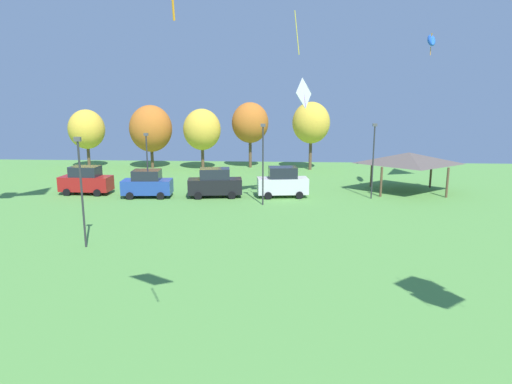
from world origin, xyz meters
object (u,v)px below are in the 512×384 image
at_px(parked_car_second_from_left, 147,184).
at_px(kite_flying_5, 431,40).
at_px(kite_flying_1, 286,1).
at_px(light_post_0, 263,160).
at_px(treeline_tree_0, 87,129).
at_px(treeline_tree_1, 151,129).
at_px(parked_car_leftmost, 86,180).
at_px(parked_car_third_from_left, 215,183).
at_px(park_pavilion, 409,158).
at_px(treeline_tree_3, 250,123).
at_px(light_post_1, 373,157).
at_px(parked_car_rightmost_in_row, 283,182).
at_px(treeline_tree_4, 311,123).
at_px(light_post_3, 147,160).
at_px(treeline_tree_2, 202,130).
at_px(light_post_2, 81,186).
at_px(kite_flying_4, 304,93).

bearing_deg(parked_car_second_from_left, kite_flying_5, -2.18).
height_order(kite_flying_1, light_post_0, kite_flying_1).
relative_size(kite_flying_1, treeline_tree_0, 0.56).
bearing_deg(treeline_tree_1, light_post_0, -52.19).
height_order(parked_car_leftmost, light_post_0, light_post_0).
xyz_separation_m(kite_flying_1, kite_flying_5, (11.54, 6.83, -1.76)).
xyz_separation_m(parked_car_third_from_left, light_post_0, (4.24, -2.60, 2.41)).
bearing_deg(light_post_0, treeline_tree_0, 140.71).
height_order(park_pavilion, treeline_tree_3, treeline_tree_3).
bearing_deg(light_post_1, light_post_0, -162.86).
xyz_separation_m(parked_car_second_from_left, parked_car_rightmost_in_row, (11.61, 0.79, 0.10)).
bearing_deg(parked_car_leftmost, treeline_tree_1, 85.70).
height_order(kite_flying_5, treeline_tree_4, kite_flying_5).
height_order(kite_flying_5, parked_car_second_from_left, kite_flying_5).
bearing_deg(parked_car_rightmost_in_row, treeline_tree_1, 128.24).
bearing_deg(light_post_3, treeline_tree_2, 81.59).
height_order(parked_car_third_from_left, park_pavilion, park_pavilion).
bearing_deg(light_post_0, light_post_2, -131.46).
relative_size(parked_car_second_from_left, parked_car_third_from_left, 0.90).
bearing_deg(park_pavilion, parked_car_second_from_left, -170.98).
relative_size(kite_flying_1, kite_flying_4, 1.68).
xyz_separation_m(kite_flying_4, light_post_1, (5.99, 2.17, -5.18)).
distance_m(parked_car_rightmost_in_row, light_post_0, 4.13).
bearing_deg(light_post_3, light_post_0, -15.88).
xyz_separation_m(parked_car_rightmost_in_row, light_post_3, (-11.71, -0.12, 1.85)).
bearing_deg(light_post_1, treeline_tree_0, 154.02).
height_order(kite_flying_4, light_post_1, kite_flying_4).
xyz_separation_m(park_pavilion, light_post_1, (-3.73, -3.04, 0.49)).
bearing_deg(kite_flying_5, treeline_tree_0, 157.01).
bearing_deg(parked_car_third_from_left, treeline_tree_2, 96.06).
bearing_deg(parked_car_third_from_left, light_post_1, -6.84).
height_order(parked_car_leftmost, light_post_1, light_post_1).
bearing_deg(parked_car_third_from_left, parked_car_rightmost_in_row, -3.79).
distance_m(light_post_1, light_post_2, 23.40).
distance_m(light_post_3, treeline_tree_3, 18.42).
height_order(kite_flying_5, parked_car_third_from_left, kite_flying_5).
distance_m(kite_flying_4, light_post_0, 6.04).
bearing_deg(treeline_tree_2, kite_flying_5, -34.78).
distance_m(light_post_2, treeline_tree_4, 32.66).
distance_m(parked_car_second_from_left, light_post_0, 10.58).
relative_size(parked_car_second_from_left, light_post_2, 0.68).
bearing_deg(treeline_tree_3, parked_car_second_from_left, -113.89).
height_order(kite_flying_5, light_post_1, kite_flying_5).
bearing_deg(treeline_tree_1, parked_car_third_from_left, -57.59).
xyz_separation_m(light_post_0, treeline_tree_3, (-2.41, 19.45, 1.76)).
distance_m(kite_flying_1, kite_flying_5, 13.52).
bearing_deg(parked_car_leftmost, treeline_tree_4, 37.78).
xyz_separation_m(kite_flying_4, light_post_0, (-3.13, -0.64, -5.13)).
relative_size(light_post_1, light_post_2, 1.00).
relative_size(parked_car_rightmost_in_row, light_post_0, 0.70).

